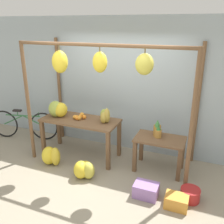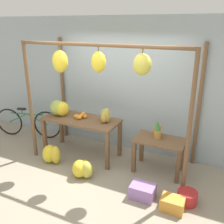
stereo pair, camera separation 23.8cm
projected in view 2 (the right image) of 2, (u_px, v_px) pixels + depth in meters
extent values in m
plane|color=gray|center=(91.00, 181.00, 4.43)|extent=(20.00, 20.00, 0.00)
cube|color=#99A8B2|center=(125.00, 86.00, 5.24)|extent=(8.00, 0.08, 2.80)
cylinder|color=brown|center=(30.00, 102.00, 4.93)|extent=(0.07, 0.07, 2.36)
cylinder|color=brown|center=(189.00, 128.00, 3.70)|extent=(0.07, 0.07, 2.36)
cylinder|color=brown|center=(63.00, 90.00, 5.85)|extent=(0.07, 0.07, 2.36)
cylinder|color=brown|center=(199.00, 107.00, 4.62)|extent=(0.07, 0.07, 2.36)
cylinder|color=brown|center=(97.00, 45.00, 3.93)|extent=(3.06, 0.06, 0.06)
cylinder|color=brown|center=(59.00, 48.00, 4.25)|extent=(0.02, 0.02, 0.08)
ellipsoid|color=yellow|center=(60.00, 61.00, 4.32)|extent=(0.28, 0.25, 0.38)
cylinder|color=brown|center=(98.00, 49.00, 3.94)|extent=(0.02, 0.02, 0.07)
ellipsoid|color=yellow|center=(99.00, 62.00, 4.01)|extent=(0.24, 0.22, 0.34)
cylinder|color=brown|center=(143.00, 51.00, 3.64)|extent=(0.02, 0.02, 0.07)
ellipsoid|color=gold|center=(142.00, 65.00, 3.71)|extent=(0.28, 0.25, 0.32)
cube|color=brown|center=(81.00, 120.00, 5.08)|extent=(1.57, 0.68, 0.04)
cube|color=brown|center=(45.00, 137.00, 5.26)|extent=(0.07, 0.07, 0.78)
cube|color=brown|center=(107.00, 151.00, 4.67)|extent=(0.07, 0.07, 0.78)
cube|color=brown|center=(61.00, 127.00, 5.76)|extent=(0.07, 0.07, 0.78)
cube|color=brown|center=(120.00, 139.00, 5.17)|extent=(0.07, 0.07, 0.78)
cube|color=brown|center=(160.00, 140.00, 4.53)|extent=(0.91, 0.55, 0.04)
cube|color=brown|center=(134.00, 157.00, 4.61)|extent=(0.07, 0.07, 0.62)
cube|color=brown|center=(178.00, 167.00, 4.29)|extent=(0.07, 0.07, 0.62)
cube|color=brown|center=(142.00, 147.00, 5.00)|extent=(0.07, 0.07, 0.62)
cube|color=brown|center=(183.00, 155.00, 4.67)|extent=(0.07, 0.07, 0.62)
ellipsoid|color=yellow|center=(62.00, 109.00, 5.18)|extent=(0.35, 0.37, 0.30)
ellipsoid|color=#9EB247|center=(57.00, 108.00, 5.19)|extent=(0.36, 0.35, 0.33)
sphere|color=orange|center=(85.00, 116.00, 5.07)|extent=(0.09, 0.09, 0.09)
sphere|color=orange|center=(78.00, 116.00, 5.10)|extent=(0.07, 0.07, 0.07)
sphere|color=orange|center=(80.00, 117.00, 5.04)|extent=(0.09, 0.09, 0.09)
sphere|color=orange|center=(78.00, 117.00, 5.06)|extent=(0.08, 0.08, 0.08)
sphere|color=orange|center=(83.00, 114.00, 5.19)|extent=(0.09, 0.09, 0.09)
sphere|color=orange|center=(78.00, 117.00, 5.02)|extent=(0.08, 0.08, 0.08)
sphere|color=orange|center=(81.00, 116.00, 5.10)|extent=(0.08, 0.08, 0.08)
sphere|color=orange|center=(82.00, 116.00, 5.13)|extent=(0.07, 0.07, 0.07)
sphere|color=orange|center=(80.00, 117.00, 5.02)|extent=(0.09, 0.09, 0.09)
sphere|color=orange|center=(76.00, 116.00, 5.07)|extent=(0.09, 0.09, 0.09)
cylinder|color=#B27F38|center=(158.00, 135.00, 4.55)|extent=(0.13, 0.13, 0.15)
cone|color=#337538|center=(158.00, 128.00, 4.50)|extent=(0.09, 0.09, 0.10)
cylinder|color=#A3702D|center=(157.00, 132.00, 4.59)|extent=(0.13, 0.13, 0.18)
cone|color=#428442|center=(157.00, 125.00, 4.54)|extent=(0.09, 0.09, 0.12)
cylinder|color=#A3702D|center=(157.00, 131.00, 4.62)|extent=(0.14, 0.14, 0.20)
cone|color=#428442|center=(157.00, 123.00, 4.57)|extent=(0.10, 0.10, 0.11)
ellipsoid|color=gold|center=(56.00, 155.00, 4.93)|extent=(0.27, 0.28, 0.38)
ellipsoid|color=yellow|center=(50.00, 154.00, 4.98)|extent=(0.34, 0.36, 0.37)
ellipsoid|color=gold|center=(87.00, 170.00, 4.49)|extent=(0.30, 0.29, 0.32)
ellipsoid|color=gold|center=(84.00, 167.00, 4.59)|extent=(0.30, 0.32, 0.28)
ellipsoid|color=yellow|center=(80.00, 169.00, 4.51)|extent=(0.34, 0.36, 0.33)
cube|color=#9970B7|center=(143.00, 191.00, 3.99)|extent=(0.38, 0.28, 0.22)
cylinder|color=#AD2323|center=(187.00, 197.00, 3.87)|extent=(0.31, 0.31, 0.20)
torus|color=black|center=(9.00, 122.00, 6.18)|extent=(0.67, 0.20, 0.69)
torus|color=black|center=(47.00, 125.00, 5.99)|extent=(0.67, 0.20, 0.69)
cylinder|color=#337042|center=(27.00, 114.00, 6.00)|extent=(0.84, 0.24, 0.03)
cylinder|color=#337042|center=(18.00, 118.00, 6.09)|extent=(0.51, 0.15, 0.27)
cylinder|color=#337042|center=(37.00, 119.00, 5.99)|extent=(0.51, 0.15, 0.27)
cylinder|color=#337042|center=(22.00, 112.00, 6.01)|extent=(0.02, 0.02, 0.10)
cube|color=black|center=(22.00, 109.00, 5.98)|extent=(0.21, 0.13, 0.04)
cylinder|color=#337042|center=(42.00, 113.00, 5.91)|extent=(0.02, 0.02, 0.10)
ellipsoid|color=#93A33D|center=(105.00, 117.00, 4.85)|extent=(0.19, 0.17, 0.22)
ellipsoid|color=#93A33D|center=(105.00, 115.00, 4.93)|extent=(0.17, 0.15, 0.25)
ellipsoid|color=#B2993D|center=(104.00, 118.00, 4.81)|extent=(0.18, 0.18, 0.23)
ellipsoid|color=#B2993D|center=(107.00, 116.00, 4.81)|extent=(0.17, 0.18, 0.30)
cube|color=orange|center=(172.00, 204.00, 3.73)|extent=(0.35, 0.26, 0.20)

